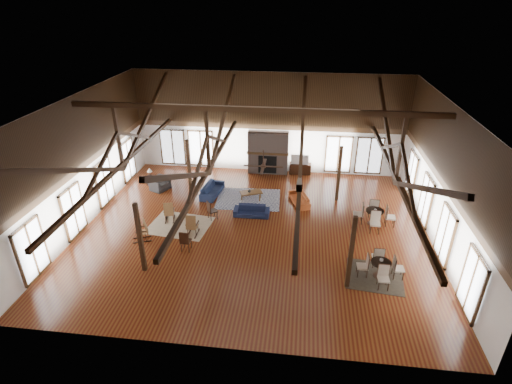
# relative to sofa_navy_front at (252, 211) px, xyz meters

# --- Properties ---
(floor) EXTENTS (16.00, 16.00, 0.00)m
(floor) POSITION_rel_sofa_navy_front_xyz_m (0.30, -1.32, -0.26)
(floor) COLOR brown
(floor) RESTS_ON ground
(ceiling) EXTENTS (16.00, 14.00, 0.02)m
(ceiling) POSITION_rel_sofa_navy_front_xyz_m (0.30, -1.32, 5.74)
(ceiling) COLOR black
(ceiling) RESTS_ON wall_back
(wall_back) EXTENTS (16.00, 0.02, 6.00)m
(wall_back) POSITION_rel_sofa_navy_front_xyz_m (0.30, 5.68, 2.74)
(wall_back) COLOR white
(wall_back) RESTS_ON floor
(wall_front) EXTENTS (16.00, 0.02, 6.00)m
(wall_front) POSITION_rel_sofa_navy_front_xyz_m (0.30, -8.32, 2.74)
(wall_front) COLOR white
(wall_front) RESTS_ON floor
(wall_left) EXTENTS (0.02, 14.00, 6.00)m
(wall_left) POSITION_rel_sofa_navy_front_xyz_m (-7.70, -1.32, 2.74)
(wall_left) COLOR white
(wall_left) RESTS_ON floor
(wall_right) EXTENTS (0.02, 14.00, 6.00)m
(wall_right) POSITION_rel_sofa_navy_front_xyz_m (8.30, -1.32, 2.74)
(wall_right) COLOR white
(wall_right) RESTS_ON floor
(roof_truss) EXTENTS (15.60, 14.07, 3.14)m
(roof_truss) POSITION_rel_sofa_navy_front_xyz_m (0.30, -1.32, 3.77)
(roof_truss) COLOR #311F0D
(roof_truss) RESTS_ON wall_back
(post_grid) EXTENTS (8.16, 7.16, 3.05)m
(post_grid) POSITION_rel_sofa_navy_front_xyz_m (0.30, -1.32, 1.27)
(post_grid) COLOR #311F0D
(post_grid) RESTS_ON floor
(fireplace) EXTENTS (2.50, 0.69, 2.60)m
(fireplace) POSITION_rel_sofa_navy_front_xyz_m (0.30, 5.35, 1.03)
(fireplace) COLOR #6D5B53
(fireplace) RESTS_ON floor
(ceiling_fan) EXTENTS (1.60, 1.60, 0.75)m
(ceiling_fan) POSITION_rel_sofa_navy_front_xyz_m (0.80, -2.32, 3.47)
(ceiling_fan) COLOR black
(ceiling_fan) RESTS_ON roof_truss
(sofa_navy_front) EXTENTS (1.77, 0.70, 0.52)m
(sofa_navy_front) POSITION_rel_sofa_navy_front_xyz_m (0.00, 0.00, 0.00)
(sofa_navy_front) COLOR #151C3A
(sofa_navy_front) RESTS_ON floor
(sofa_navy_left) EXTENTS (2.09, 1.03, 0.58)m
(sofa_navy_left) POSITION_rel_sofa_navy_front_xyz_m (-2.45, 2.02, 0.03)
(sofa_navy_left) COLOR #17213F
(sofa_navy_left) RESTS_ON floor
(sofa_orange) EXTENTS (1.90, 1.22, 0.52)m
(sofa_orange) POSITION_rel_sofa_navy_front_xyz_m (2.33, 1.62, 0.00)
(sofa_orange) COLOR #A94B20
(sofa_orange) RESTS_ON floor
(coffee_table) EXTENTS (1.28, 0.95, 0.44)m
(coffee_table) POSITION_rel_sofa_navy_front_xyz_m (-0.25, 1.72, 0.13)
(coffee_table) COLOR brown
(coffee_table) RESTS_ON floor
(vase) EXTENTS (0.21, 0.21, 0.17)m
(vase) POSITION_rel_sofa_navy_front_xyz_m (-0.34, 1.66, 0.27)
(vase) COLOR #B2B2B2
(vase) RESTS_ON coffee_table
(armchair) EXTENTS (1.34, 1.28, 0.68)m
(armchair) POSITION_rel_sofa_navy_front_xyz_m (-5.54, 2.30, 0.08)
(armchair) COLOR #2D2D2F
(armchair) RESTS_ON floor
(side_table_lamp) EXTENTS (0.41, 0.41, 1.04)m
(side_table_lamp) POSITION_rel_sofa_navy_front_xyz_m (-6.24, 2.83, 0.14)
(side_table_lamp) COLOR black
(side_table_lamp) RESTS_ON floor
(rocking_chair_a) EXTENTS (0.57, 0.85, 1.01)m
(rocking_chair_a) POSITION_rel_sofa_navy_front_xyz_m (-3.89, -0.99, 0.22)
(rocking_chair_a) COLOR brown
(rocking_chair_a) RESTS_ON floor
(rocking_chair_b) EXTENTS (0.48, 0.83, 1.06)m
(rocking_chair_b) POSITION_rel_sofa_navy_front_xyz_m (-2.46, -2.10, 0.24)
(rocking_chair_b) COLOR brown
(rocking_chair_b) RESTS_ON floor
(rocking_chair_c) EXTENTS (0.90, 0.68, 1.03)m
(rocking_chair_c) POSITION_rel_sofa_navy_front_xyz_m (-4.50, -2.74, 0.23)
(rocking_chair_c) COLOR brown
(rocking_chair_c) RESTS_ON floor
(side_chair_a) EXTENTS (0.57, 0.57, 0.97)m
(side_chair_a) POSITION_rel_sofa_navy_front_xyz_m (-1.93, -0.60, 0.30)
(side_chair_a) COLOR black
(side_chair_a) RESTS_ON floor
(side_chair_b) EXTENTS (0.44, 0.44, 0.99)m
(side_chair_b) POSITION_rel_sofa_navy_front_xyz_m (-2.41, -3.36, 0.32)
(side_chair_b) COLOR black
(side_chair_b) RESTS_ON floor
(cafe_table_near) EXTENTS (1.81, 1.81, 0.95)m
(cafe_table_near) POSITION_rel_sofa_navy_front_xyz_m (5.61, -4.09, 0.22)
(cafe_table_near) COLOR black
(cafe_table_near) RESTS_ON floor
(cafe_table_far) EXTENTS (1.99, 1.99, 1.03)m
(cafe_table_far) POSITION_rel_sofa_navy_front_xyz_m (5.92, -0.09, 0.26)
(cafe_table_far) COLOR black
(cafe_table_far) RESTS_ON floor
(cup_near) EXTENTS (0.14, 0.14, 0.11)m
(cup_near) POSITION_rel_sofa_navy_front_xyz_m (5.61, -4.03, 0.48)
(cup_near) COLOR #B2B2B2
(cup_near) RESTS_ON cafe_table_near
(cup_far) EXTENTS (0.18, 0.18, 0.11)m
(cup_far) POSITION_rel_sofa_navy_front_xyz_m (5.92, -0.17, 0.54)
(cup_far) COLOR #B2B2B2
(cup_far) RESTS_ON cafe_table_far
(tv_console) EXTENTS (1.30, 0.49, 0.65)m
(tv_console) POSITION_rel_sofa_navy_front_xyz_m (2.28, 5.43, 0.07)
(tv_console) COLOR black
(tv_console) RESTS_ON floor
(television) EXTENTS (1.06, 0.19, 0.61)m
(television) POSITION_rel_sofa_navy_front_xyz_m (2.23, 5.43, 0.69)
(television) COLOR #B2B2B2
(television) RESTS_ON tv_console
(rug_tan) EXTENTS (3.08, 2.56, 0.01)m
(rug_tan) POSITION_rel_sofa_navy_front_xyz_m (-3.29, -1.35, -0.25)
(rug_tan) COLOR tan
(rug_tan) RESTS_ON floor
(rug_navy) EXTENTS (3.48, 2.68, 0.01)m
(rug_navy) POSITION_rel_sofa_navy_front_xyz_m (-0.40, 1.71, -0.25)
(rug_navy) COLOR #1A2149
(rug_navy) RESTS_ON floor
(rug_dark) EXTENTS (2.38, 2.21, 0.01)m
(rug_dark) POSITION_rel_sofa_navy_front_xyz_m (5.43, -4.13, -0.25)
(rug_dark) COLOR black
(rug_dark) RESTS_ON floor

